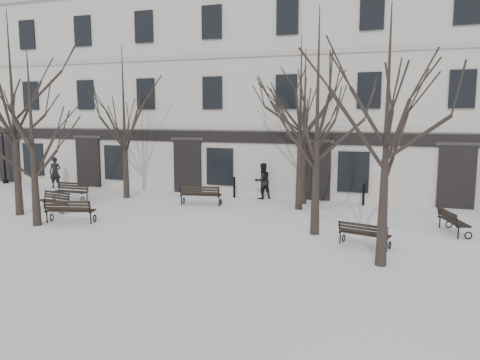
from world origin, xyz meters
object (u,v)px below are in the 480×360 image
at_px(tree_0, 12,89).
at_px(bench_2, 364,233).
at_px(bench_1, 70,210).
at_px(tree_3, 387,105).
at_px(bench_5, 452,221).
at_px(bench_3, 71,191).
at_px(tree_2, 318,94).
at_px(tree_1, 31,116).
at_px(bench_0, 54,201).
at_px(bench_4, 201,194).
at_px(lamp_post, 6,153).

relative_size(tree_0, bench_2, 4.97).
height_order(tree_0, bench_1, tree_0).
distance_m(tree_0, tree_3, 15.14).
relative_size(tree_0, bench_5, 4.68).
bearing_deg(bench_1, bench_3, -65.79).
distance_m(tree_2, bench_3, 13.72).
relative_size(bench_2, bench_5, 0.94).
xyz_separation_m(tree_1, bench_0, (-1.32, 2.45, -3.76)).
xyz_separation_m(tree_0, tree_3, (15.00, -1.95, -0.80)).
height_order(tree_2, bench_1, tree_2).
bearing_deg(tree_2, bench_2, -31.24).
distance_m(tree_3, bench_3, 16.58).
bearing_deg(bench_4, bench_3, -1.20).
height_order(tree_0, tree_3, tree_0).
bearing_deg(tree_0, tree_1, -31.53).
relative_size(bench_1, lamp_post, 0.60).
bearing_deg(lamp_post, bench_4, -10.04).
relative_size(tree_1, tree_3, 0.93).
distance_m(tree_0, bench_3, 5.98).
xyz_separation_m(tree_1, lamp_post, (-9.82, 8.29, -2.31)).
height_order(tree_0, bench_3, tree_0).
height_order(tree_3, bench_1, tree_3).
relative_size(bench_0, bench_4, 0.89).
relative_size(tree_0, lamp_post, 2.57).
relative_size(tree_1, bench_5, 3.71).
height_order(bench_0, lamp_post, lamp_post).
height_order(tree_3, bench_2, tree_3).
distance_m(tree_0, bench_0, 5.07).
height_order(bench_0, bench_5, bench_5).
distance_m(tree_1, bench_0, 4.68).
distance_m(bench_2, bench_4, 9.14).
bearing_deg(bench_5, bench_1, 85.47).
bearing_deg(bench_0, tree_2, 10.50).
xyz_separation_m(tree_1, tree_2, (10.44, 2.23, 0.75)).
bearing_deg(tree_3, bench_3, 160.18).
bearing_deg(tree_3, bench_1, 173.29).
bearing_deg(tree_0, bench_5, 8.78).
bearing_deg(bench_0, tree_3, -0.71).
height_order(tree_2, bench_3, tree_2).
bearing_deg(bench_4, lamp_post, -19.47).
distance_m(bench_3, bench_4, 6.71).
relative_size(tree_2, bench_4, 3.98).
bearing_deg(bench_3, bench_5, -3.71).
relative_size(tree_1, bench_2, 3.94).
bearing_deg(lamp_post, bench_0, -34.43).
height_order(bench_0, bench_2, bench_0).
bearing_deg(bench_3, tree_0, -88.85).
bearing_deg(bench_5, tree_0, 81.49).
relative_size(tree_1, tree_2, 0.85).
height_order(tree_0, lamp_post, tree_0).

